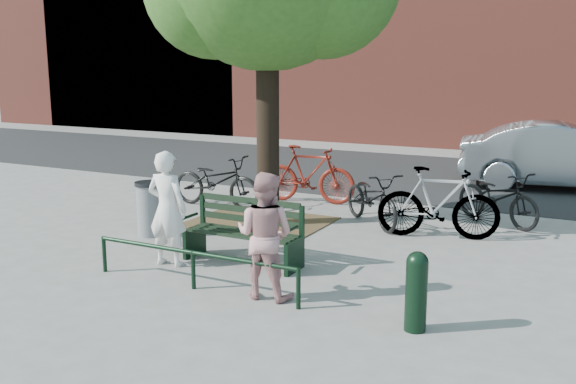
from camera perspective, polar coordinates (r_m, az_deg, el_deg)
The scene contains 15 objects.
ground at distance 9.35m, azimuth -4.05°, elevation -6.34°, with size 90.00×90.00×0.00m, color gray.
dirt_pit at distance 11.66m, azimuth -2.61°, elevation -2.70°, with size 2.40×2.00×0.02m, color brown.
road at distance 16.99m, azimuth 11.07°, elevation 1.54°, with size 40.00×7.00×0.01m, color black.
park_bench at distance 9.28m, azimuth -3.84°, elevation -3.39°, with size 1.74×0.54×0.97m.
guard_railing at distance 8.28m, azimuth -8.44°, elevation -5.86°, with size 3.06×0.06×0.51m.
person_left at distance 9.21m, azimuth -10.68°, elevation -1.47°, with size 0.60×0.40×1.65m, color white.
person_right at distance 7.83m, azimuth -2.08°, elevation -3.87°, with size 0.76×0.59×1.56m, color tan.
bollard at distance 7.06m, azimuth 11.34°, elevation -8.41°, with size 0.24×0.24×0.89m.
litter_bin at distance 10.94m, azimuth -12.24°, elevation -1.44°, with size 0.45×0.45×0.92m.
bicycle_a at distance 12.92m, azimuth -6.38°, elevation 0.96°, with size 0.70×2.00×1.05m, color black.
bicycle_b at distance 13.23m, azimuth 1.82°, elevation 1.59°, with size 0.56×1.99×1.19m, color #63160E.
bicycle_c at distance 11.50m, azimuth 7.47°, elevation -0.54°, with size 0.65×1.86×0.98m, color black.
bicycle_d at distance 10.81m, azimuth 13.23°, elevation -0.94°, with size 0.56×1.97×1.19m, color gray.
bicycle_e at distance 12.08m, azimuth 18.15°, elevation -0.44°, with size 0.65×1.86×0.97m, color black.
parked_car at distance 15.89m, azimuth 23.34°, elevation 2.90°, with size 1.61×4.62×1.52m, color gray.
Camera 1 is at (4.68, -7.59, 2.83)m, focal length 40.00 mm.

